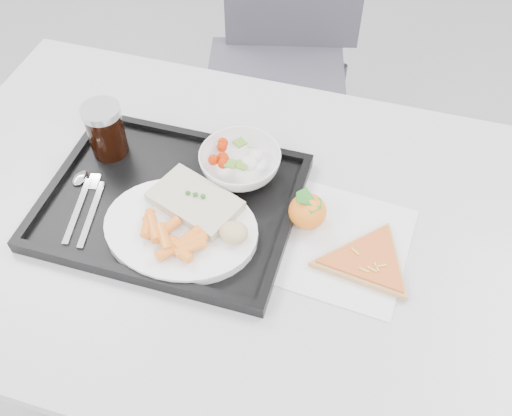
{
  "coord_description": "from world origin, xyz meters",
  "views": [
    {
      "loc": [
        0.23,
        -0.29,
        1.56
      ],
      "look_at": [
        0.05,
        0.32,
        0.77
      ],
      "focal_mm": 40.0,
      "sensor_mm": 36.0,
      "label": 1
    }
  ],
  "objects": [
    {
      "name": "napkin",
      "position": [
        0.19,
        0.3,
        0.75
      ],
      "size": [
        0.27,
        0.26,
        0.0
      ],
      "color": "silver",
      "rests_on": "table"
    },
    {
      "name": "table",
      "position": [
        0.0,
        0.3,
        0.68
      ],
      "size": [
        1.2,
        0.8,
        0.75
      ],
      "color": "#ACACAE",
      "rests_on": "ground"
    },
    {
      "name": "tray",
      "position": [
        -0.11,
        0.3,
        0.76
      ],
      "size": [
        0.45,
        0.35,
        0.03
      ],
      "color": "black",
      "rests_on": "table"
    },
    {
      "name": "carrot_pile",
      "position": [
        -0.07,
        0.2,
        0.8
      ],
      "size": [
        0.13,
        0.09,
        0.03
      ],
      "color": "orange",
      "rests_on": "dinner_plate"
    },
    {
      "name": "chair",
      "position": [
        -0.11,
        1.14,
        0.54
      ],
      "size": [
        0.51,
        0.51,
        0.93
      ],
      "color": "#3D3D46",
      "rests_on": "ground"
    },
    {
      "name": "cutlery",
      "position": [
        -0.26,
        0.26,
        0.77
      ],
      "size": [
        0.1,
        0.17,
        0.01
      ],
      "color": "silver",
      "rests_on": "tray"
    },
    {
      "name": "tangerine",
      "position": [
        0.14,
        0.33,
        0.79
      ],
      "size": [
        0.09,
        0.09,
        0.07
      ],
      "color": "#FEAA11",
      "rests_on": "napkin"
    },
    {
      "name": "bread_roll",
      "position": [
        0.03,
        0.24,
        0.8
      ],
      "size": [
        0.06,
        0.06,
        0.03
      ],
      "color": "tan",
      "rests_on": "dinner_plate"
    },
    {
      "name": "fish_fillet",
      "position": [
        -0.05,
        0.29,
        0.79
      ],
      "size": [
        0.18,
        0.14,
        0.03
      ],
      "color": "beige",
      "rests_on": "dinner_plate"
    },
    {
      "name": "cola_glass",
      "position": [
        -0.27,
        0.39,
        0.82
      ],
      "size": [
        0.07,
        0.07,
        0.11
      ],
      "color": "black",
      "rests_on": "tray"
    },
    {
      "name": "dinner_plate",
      "position": [
        -0.06,
        0.24,
        0.77
      ],
      "size": [
        0.27,
        0.27,
        0.02
      ],
      "color": "white",
      "rests_on": "tray"
    },
    {
      "name": "pizza_slice",
      "position": [
        0.26,
        0.27,
        0.76
      ],
      "size": [
        0.26,
        0.26,
        0.02
      ],
      "color": "tan",
      "rests_on": "napkin"
    },
    {
      "name": "salad_bowl",
      "position": [
        -0.01,
        0.4,
        0.79
      ],
      "size": [
        0.15,
        0.15,
        0.05
      ],
      "color": "white",
      "rests_on": "tray"
    },
    {
      "name": "salad_contents",
      "position": [
        -0.01,
        0.4,
        0.8
      ],
      "size": [
        0.1,
        0.08,
        0.02
      ],
      "color": "#B22302",
      "rests_on": "salad_bowl"
    }
  ]
}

